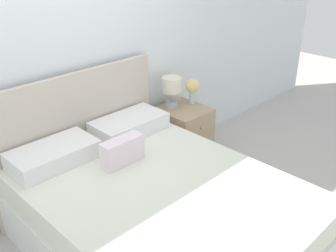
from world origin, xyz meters
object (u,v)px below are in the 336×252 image
(nightstand, at_px, (183,135))
(flower_vase, at_px, (193,88))
(table_lamp, at_px, (172,88))
(bed, at_px, (154,211))

(nightstand, height_order, flower_vase, flower_vase)
(table_lamp, bearing_deg, bed, -140.89)
(table_lamp, distance_m, flower_vase, 0.23)
(nightstand, relative_size, table_lamp, 1.94)
(table_lamp, bearing_deg, flower_vase, -21.88)
(nightstand, xyz_separation_m, table_lamp, (-0.05, 0.12, 0.51))
(bed, bearing_deg, table_lamp, 39.11)
(nightstand, bearing_deg, table_lamp, 114.96)
(bed, distance_m, table_lamp, 1.40)
(bed, distance_m, nightstand, 1.29)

